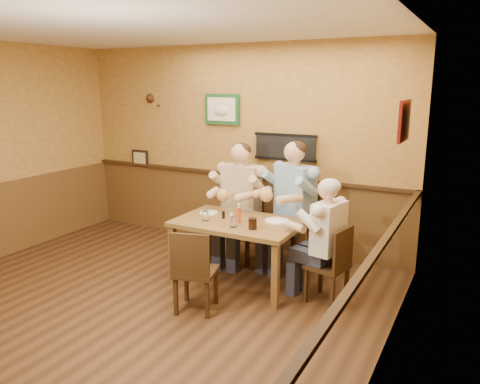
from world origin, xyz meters
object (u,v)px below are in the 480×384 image
at_px(chair_back_right, 294,229).
at_px(chair_near_side, 196,269).
at_px(water_glass_left, 205,216).
at_px(pepper_shaker, 223,215).
at_px(dining_table, 238,228).
at_px(hot_sauce_bottle, 239,214).
at_px(cola_tumbler, 253,224).
at_px(chair_back_left, 241,224).
at_px(diner_blue_polo, 295,212).
at_px(salt_shaker, 231,217).
at_px(chair_right_end, 327,264).
at_px(diner_white_elder, 328,248).
at_px(diner_tan_shirt, 241,209).
at_px(water_glass_mid, 233,222).

distance_m(chair_back_right, chair_near_side, 1.61).
height_order(water_glass_left, pepper_shaker, water_glass_left).
height_order(dining_table, hot_sauce_bottle, hot_sauce_bottle).
bearing_deg(cola_tumbler, chair_back_left, 124.36).
relative_size(diner_blue_polo, salt_shaker, 15.52).
bearing_deg(dining_table, diner_blue_polo, 62.77).
relative_size(water_glass_left, pepper_shaker, 1.30).
bearing_deg(chair_right_end, hot_sauce_bottle, -75.79).
xyz_separation_m(chair_back_right, salt_shaker, (-0.45, -0.80, 0.29)).
bearing_deg(hot_sauce_bottle, water_glass_left, -160.91).
relative_size(water_glass_left, hot_sauce_bottle, 0.57).
relative_size(water_glass_left, cola_tumbler, 0.91).
bearing_deg(salt_shaker, chair_near_side, -90.10).
relative_size(diner_white_elder, salt_shaker, 12.96).
relative_size(chair_back_left, water_glass_left, 8.80).
bearing_deg(hot_sauce_bottle, diner_tan_shirt, 115.68).
distance_m(dining_table, hot_sauce_bottle, 0.20).
distance_m(hot_sauce_bottle, pepper_shaker, 0.24).
bearing_deg(water_glass_left, diner_blue_polo, 52.04).
distance_m(chair_back_right, cola_tumbler, 1.01).
xyz_separation_m(chair_right_end, salt_shaker, (-1.12, -0.05, 0.38)).
relative_size(chair_back_left, salt_shaker, 10.52).
xyz_separation_m(diner_tan_shirt, salt_shaker, (0.25, -0.72, 0.10)).
relative_size(dining_table, chair_near_side, 1.61).
height_order(diner_blue_polo, diner_white_elder, diner_blue_polo).
distance_m(chair_back_left, diner_blue_polo, 0.74).
xyz_separation_m(diner_blue_polo, salt_shaker, (-0.45, -0.80, 0.08)).
height_order(chair_near_side, diner_tan_shirt, diner_tan_shirt).
bearing_deg(hot_sauce_bottle, salt_shaker, -177.44).
distance_m(chair_back_left, water_glass_left, 0.90).
bearing_deg(water_glass_left, chair_back_right, 52.04).
xyz_separation_m(water_glass_left, water_glass_mid, (0.40, -0.07, 0.00)).
bearing_deg(chair_back_left, chair_near_side, -80.23).
relative_size(chair_back_left, water_glass_mid, 8.41).
xyz_separation_m(chair_right_end, water_glass_mid, (-0.99, -0.24, 0.39)).
xyz_separation_m(cola_tumbler, pepper_shaker, (-0.48, 0.21, -0.02)).
relative_size(dining_table, diner_tan_shirt, 1.01).
bearing_deg(diner_tan_shirt, chair_right_end, -25.74).
bearing_deg(diner_tan_shirt, diner_white_elder, -25.74).
bearing_deg(water_glass_mid, water_glass_left, 170.22).
height_order(diner_white_elder, cola_tumbler, diner_white_elder).
relative_size(dining_table, chair_right_end, 1.67).
bearing_deg(chair_near_side, diner_white_elder, -159.96).
bearing_deg(chair_back_left, diner_white_elder, -25.74).
relative_size(chair_back_right, water_glass_mid, 8.68).
xyz_separation_m(chair_near_side, hot_sauce_bottle, (0.09, 0.75, 0.41)).
distance_m(chair_right_end, salt_shaker, 1.18).
distance_m(dining_table, chair_right_end, 1.08).
bearing_deg(chair_right_end, salt_shaker, -75.80).
height_order(water_glass_left, water_glass_mid, water_glass_mid).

